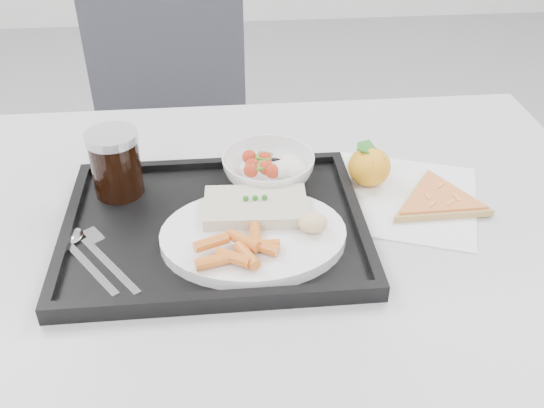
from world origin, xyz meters
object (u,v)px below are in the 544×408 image
table (250,249)px  pizza_slice (438,200)px  salad_bowl (268,169)px  tray (215,227)px  chair (171,131)px  cola_glass (116,162)px  dinner_plate (253,236)px  tangerine (369,166)px

table → pizza_slice: pizza_slice is taller
salad_bowl → pizza_slice: size_ratio=0.58×
tray → table: bearing=32.4°
table → chair: bearing=104.0°
cola_glass → dinner_plate: bearing=-35.6°
table → cola_glass: (-0.21, 0.07, 0.14)m
chair → tangerine: 0.77m
dinner_plate → salad_bowl: bearing=77.1°
cola_glass → tangerine: bearing=0.8°
table → cola_glass: 0.26m
tray → salad_bowl: (0.09, 0.11, 0.03)m
chair → cola_glass: 0.69m
table → tangerine: tangerine is taller
chair → cola_glass: (-0.03, -0.63, 0.28)m
dinner_plate → cola_glass: 0.26m
salad_bowl → pizza_slice: bearing=-15.8°
table → pizza_slice: size_ratio=4.60×
tray → cola_glass: bearing=146.1°
dinner_plate → tangerine: (0.21, 0.15, 0.01)m
dinner_plate → tangerine: size_ratio=3.54×
table → tangerine: 0.24m
tangerine → salad_bowl: bearing=178.8°
cola_glass → tray: bearing=-33.9°
tray → salad_bowl: salad_bowl is taller
table → tangerine: size_ratio=15.73×
table → tray: 0.10m
table → dinner_plate: bearing=-89.5°
dinner_plate → salad_bowl: salad_bowl is taller
dinner_plate → cola_glass: bearing=144.4°
salad_bowl → pizza_slice: (0.27, -0.08, -0.03)m
salad_bowl → cola_glass: size_ratio=1.41×
table → tangerine: (0.21, 0.07, 0.10)m
dinner_plate → chair: bearing=102.6°
chair → salad_bowl: chair is taller
dinner_plate → pizza_slice: 0.32m
dinner_plate → tray: bearing=140.1°
salad_bowl → cola_glass: cola_glass is taller
salad_bowl → cola_glass: 0.25m
table → dinner_plate: (0.00, -0.08, 0.09)m
tangerine → dinner_plate: bearing=-143.2°
chair → cola_glass: size_ratio=8.61×
table → pizza_slice: 0.31m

